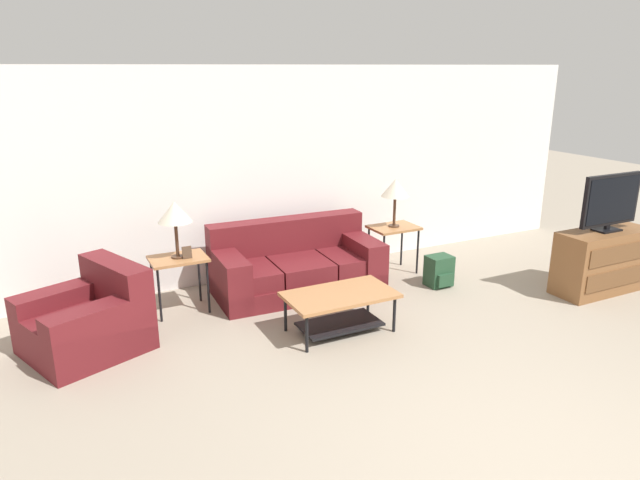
# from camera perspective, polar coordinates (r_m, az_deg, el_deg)

# --- Properties ---
(wall_back) EXTENTS (9.15, 0.06, 2.60)m
(wall_back) POSITION_cam_1_polar(r_m,az_deg,el_deg) (7.22, -3.67, 6.73)
(wall_back) COLOR white
(wall_back) RESTS_ON ground_plane
(couch) EXTENTS (1.98, 1.02, 0.82)m
(couch) POSITION_cam_1_polar(r_m,az_deg,el_deg) (6.80, -2.43, -2.68)
(couch) COLOR maroon
(couch) RESTS_ON ground_plane
(armchair) EXTENTS (1.26, 1.23, 0.80)m
(armchair) POSITION_cam_1_polar(r_m,az_deg,el_deg) (5.83, -22.13, -7.57)
(armchair) COLOR maroon
(armchair) RESTS_ON ground_plane
(coffee_table) EXTENTS (1.09, 0.63, 0.41)m
(coffee_table) POSITION_cam_1_polar(r_m,az_deg,el_deg) (5.75, 2.00, -6.33)
(coffee_table) COLOR #A87042
(coffee_table) RESTS_ON ground_plane
(side_table_left) EXTENTS (0.60, 0.44, 0.62)m
(side_table_left) POSITION_cam_1_polar(r_m,az_deg,el_deg) (6.31, -13.96, -2.28)
(side_table_left) COLOR #A87042
(side_table_left) RESTS_ON ground_plane
(side_table_right) EXTENTS (0.60, 0.44, 0.62)m
(side_table_right) POSITION_cam_1_polar(r_m,az_deg,el_deg) (7.36, 7.38, 0.85)
(side_table_right) COLOR #A87042
(side_table_right) RESTS_ON ground_plane
(table_lamp_left) EXTENTS (0.36, 0.36, 0.61)m
(table_lamp_left) POSITION_cam_1_polar(r_m,az_deg,el_deg) (6.16, -14.33, 2.65)
(table_lamp_left) COLOR #472D1E
(table_lamp_left) RESTS_ON side_table_left
(table_lamp_right) EXTENTS (0.36, 0.36, 0.61)m
(table_lamp_right) POSITION_cam_1_polar(r_m,az_deg,el_deg) (7.23, 7.55, 5.12)
(table_lamp_right) COLOR #472D1E
(table_lamp_right) RESTS_ON side_table_right
(tv_console) EXTENTS (1.19, 0.47, 0.75)m
(tv_console) POSITION_cam_1_polar(r_m,az_deg,el_deg) (7.52, 26.36, -1.90)
(tv_console) COLOR brown
(tv_console) RESTS_ON ground_plane
(television) EXTENTS (0.88, 0.20, 0.67)m
(television) POSITION_cam_1_polar(r_m,az_deg,el_deg) (7.34, 27.10, 3.48)
(television) COLOR black
(television) RESTS_ON tv_console
(backpack) EXTENTS (0.30, 0.31, 0.38)m
(backpack) POSITION_cam_1_polar(r_m,az_deg,el_deg) (7.11, 11.83, -3.08)
(backpack) COLOR #23472D
(backpack) RESTS_ON ground_plane
(picture_frame) EXTENTS (0.10, 0.04, 0.13)m
(picture_frame) POSITION_cam_1_polar(r_m,az_deg,el_deg) (6.23, -13.16, -1.21)
(picture_frame) COLOR #4C3828
(picture_frame) RESTS_ON side_table_left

